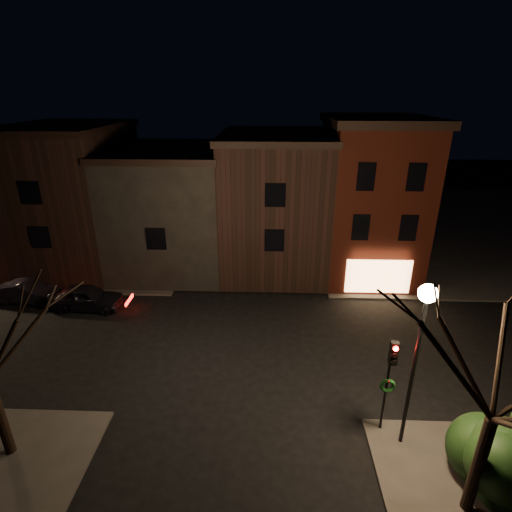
{
  "coord_description": "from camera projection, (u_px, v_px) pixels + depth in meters",
  "views": [
    {
      "loc": [
        1.26,
        -17.22,
        12.19
      ],
      "look_at": [
        0.43,
        4.2,
        3.2
      ],
      "focal_mm": 28.0,
      "sensor_mm": 36.0,
      "label": 1
    }
  ],
  "objects": [
    {
      "name": "sidewalk_far_left",
      "position": [
        57.0,
        221.0,
        39.74
      ],
      "size": [
        30.0,
        30.0,
        0.12
      ],
      "primitive_type": "cube",
      "color": "#2D2B28",
      "rests_on": "ground"
    },
    {
      "name": "street_lamp_near",
      "position": [
        422.0,
        324.0,
        12.87
      ],
      "size": [
        0.6,
        0.6,
        6.48
      ],
      "color": "black",
      "rests_on": "sidewalk_near_right"
    },
    {
      "name": "corner_building",
      "position": [
        371.0,
        198.0,
        26.98
      ],
      "size": [
        6.5,
        8.5,
        10.5
      ],
      "color": "#48150C",
      "rests_on": "ground"
    },
    {
      "name": "row_building_c",
      "position": [
        74.0,
        196.0,
        28.79
      ],
      "size": [
        7.3,
        10.3,
        9.9
      ],
      "color": "black",
      "rests_on": "ground"
    },
    {
      "name": "row_building_b",
      "position": [
        174.0,
        207.0,
        28.83
      ],
      "size": [
        7.8,
        10.3,
        8.4
      ],
      "color": "black",
      "rests_on": "ground"
    },
    {
      "name": "sidewalk_far_right",
      "position": [
        465.0,
        226.0,
        38.32
      ],
      "size": [
        30.0,
        30.0,
        0.12
      ],
      "primitive_type": "cube",
      "color": "#2D2B28",
      "rests_on": "ground"
    },
    {
      "name": "traffic_signal",
      "position": [
        390.0,
        373.0,
        14.27
      ],
      "size": [
        0.58,
        0.38,
        4.05
      ],
      "color": "black",
      "rests_on": "sidewalk_near_right"
    },
    {
      "name": "parked_car_b",
      "position": [
        29.0,
        292.0,
        24.48
      ],
      "size": [
        4.11,
        1.7,
        1.32
      ],
      "primitive_type": "imported",
      "rotation": [
        0.0,
        0.0,
        1.49
      ],
      "color": "black",
      "rests_on": "ground"
    },
    {
      "name": "ground",
      "position": [
        245.0,
        344.0,
        20.62
      ],
      "size": [
        120.0,
        120.0,
        0.0
      ],
      "primitive_type": "plane",
      "color": "black",
      "rests_on": "ground"
    },
    {
      "name": "row_building_a",
      "position": [
        274.0,
        201.0,
        28.38
      ],
      "size": [
        7.3,
        10.3,
        9.4
      ],
      "color": "black",
      "rests_on": "ground"
    },
    {
      "name": "parked_car_a",
      "position": [
        87.0,
        297.0,
        23.75
      ],
      "size": [
        4.35,
        1.86,
        1.46
      ],
      "primitive_type": "imported",
      "rotation": [
        0.0,
        0.0,
        1.54
      ],
      "color": "black",
      "rests_on": "ground"
    }
  ]
}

